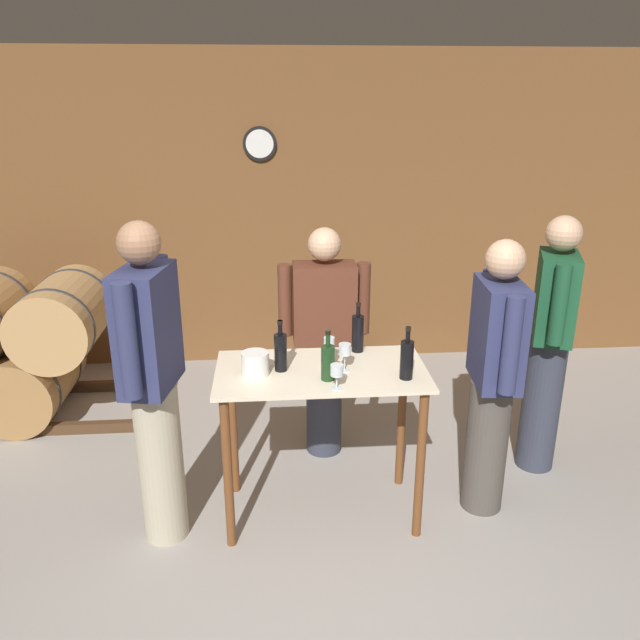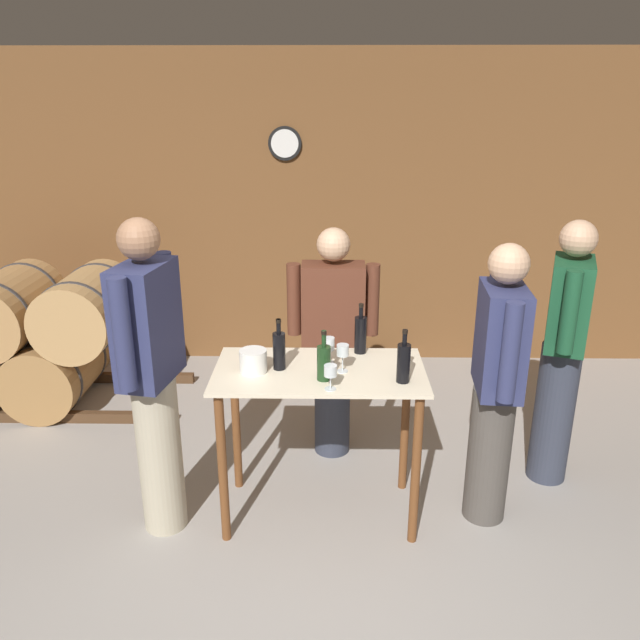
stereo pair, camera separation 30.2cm
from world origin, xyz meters
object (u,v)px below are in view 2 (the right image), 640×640
wine_glass_near_center (331,372)px  person_visitor_bearded (563,350)px  person_host (333,340)px  person_visitor_near_door (496,382)px  wine_bottle_far_left (279,350)px  ice_bucket (253,361)px  wine_bottle_right (404,362)px  wine_bottle_left (324,362)px  wine_bottle_center (361,334)px  wine_glass_near_right (343,352)px  wine_glass_near_left (329,345)px  person_visitor_with_scarf (152,375)px

wine_glass_near_center → person_visitor_bearded: 1.54m
person_host → person_visitor_near_door: 1.13m
wine_bottle_far_left → wine_glass_near_center: wine_bottle_far_left is taller
person_host → ice_bucket: bearing=-120.8°
wine_bottle_far_left → wine_bottle_right: size_ratio=0.99×
wine_bottle_right → person_visitor_near_door: bearing=14.0°
wine_bottle_left → person_host: (0.05, 0.82, -0.20)m
wine_bottle_center → person_visitor_bearded: person_visitor_bearded is taller
ice_bucket → person_visitor_bearded: size_ratio=0.09×
wine_bottle_right → person_visitor_bearded: bearing=27.6°
wine_glass_near_center → wine_glass_near_right: wine_glass_near_right is taller
person_visitor_near_door → wine_glass_near_left: bearing=173.3°
ice_bucket → person_host: size_ratio=0.09×
wine_bottle_center → wine_bottle_right: bearing=-62.4°
wine_bottle_center → wine_glass_near_left: (-0.18, -0.15, -0.01)m
wine_bottle_far_left → wine_bottle_center: (0.45, 0.23, 0.00)m
wine_bottle_center → person_visitor_near_door: 0.79m
wine_bottle_center → wine_glass_near_left: size_ratio=1.98×
wine_bottle_far_left → person_host: bearing=66.7°
wine_glass_near_right → person_host: (-0.05, 0.71, -0.21)m
person_host → person_visitor_with_scarf: 1.26m
wine_bottle_right → ice_bucket: (-0.79, 0.11, -0.05)m
person_visitor_with_scarf → wine_glass_near_center: bearing=-6.9°
wine_bottle_right → person_visitor_near_door: size_ratio=0.18×
wine_bottle_left → wine_glass_near_left: wine_bottle_left is taller
wine_bottle_right → ice_bucket: bearing=171.9°
wine_bottle_right → wine_glass_near_center: bearing=-165.6°
person_visitor_with_scarf → person_visitor_near_door: 1.84m
person_visitor_with_scarf → person_visitor_near_door: (1.84, 0.11, -0.08)m
wine_glass_near_right → person_visitor_near_door: size_ratio=0.10×
wine_bottle_far_left → wine_bottle_left: (0.24, -0.13, -0.01)m
wine_bottle_left → wine_bottle_right: bearing=-2.7°
person_visitor_bearded → wine_bottle_far_left: bearing=-167.2°
wine_glass_near_right → person_visitor_with_scarf: size_ratio=0.09×
ice_bucket → person_visitor_bearded: (1.81, 0.42, -0.10)m
wine_glass_near_center → wine_glass_near_left: bearing=91.4°
person_visitor_bearded → wine_bottle_center: bearing=-173.3°
wine_bottle_center → wine_bottle_right: wine_bottle_center is taller
wine_bottle_far_left → wine_glass_near_right: (0.34, -0.03, 0.00)m
wine_bottle_right → wine_glass_near_center: size_ratio=2.18×
wine_glass_near_right → ice_bucket: wine_glass_near_right is taller
wine_bottle_left → wine_glass_near_right: 0.14m
wine_glass_near_left → person_visitor_with_scarf: person_visitor_with_scarf is taller
wine_bottle_right → ice_bucket: 0.80m
person_host → person_visitor_bearded: size_ratio=0.93×
wine_glass_near_right → wine_bottle_left: bearing=-134.0°
person_host → person_visitor_bearded: person_visitor_bearded is taller
wine_bottle_left → person_visitor_with_scarf: size_ratio=0.15×
wine_bottle_center → person_visitor_bearded: 1.24m
person_visitor_near_door → wine_bottle_right: bearing=-166.0°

